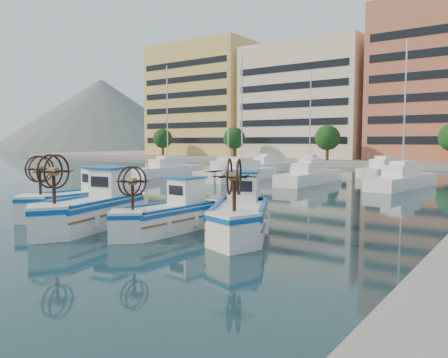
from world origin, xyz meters
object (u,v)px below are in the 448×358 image
at_px(fishing_boat_b, 93,207).
at_px(fishing_boat_d, 240,213).
at_px(fishing_boat_a, 81,198).
at_px(fishing_boat_c, 169,213).

bearing_deg(fishing_boat_b, fishing_boat_d, 10.94).
height_order(fishing_boat_a, fishing_boat_c, fishing_boat_a).
height_order(fishing_boat_b, fishing_boat_c, fishing_boat_b).
height_order(fishing_boat_a, fishing_boat_d, fishing_boat_d).
height_order(fishing_boat_a, fishing_boat_b, fishing_boat_b).
distance_m(fishing_boat_a, fishing_boat_c, 6.29).
distance_m(fishing_boat_a, fishing_boat_d, 9.03).
xyz_separation_m(fishing_boat_a, fishing_boat_c, (6.28, -0.26, -0.08)).
bearing_deg(fishing_boat_d, fishing_boat_c, 177.01).
relative_size(fishing_boat_b, fishing_boat_d, 1.03).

